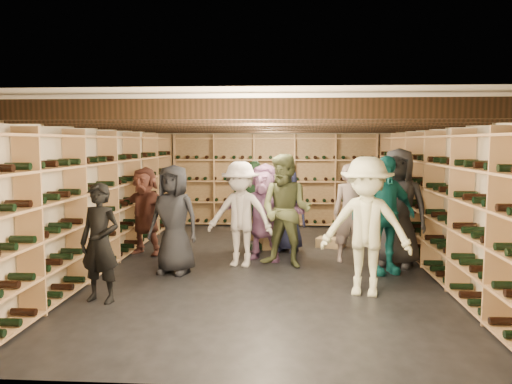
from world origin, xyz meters
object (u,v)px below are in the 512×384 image
object	(u,v)px
crate_stack_right	(259,227)
person_6	(287,211)
person_5	(145,211)
person_4	(384,215)
person_0	(174,219)
person_1	(100,243)
person_10	(254,205)
person_7	(351,213)
person_11	(264,212)
crate_stack_left	(273,235)
person_3	(366,226)
person_8	(396,213)
person_2	(286,211)
person_9	(240,214)
crate_loose	(331,243)
person_12	(398,208)

from	to	relation	value
crate_stack_right	person_6	xyz separation A→B (m)	(0.57, -1.06, 0.49)
person_5	person_4	bearing A→B (deg)	3.11
person_0	person_1	size ratio (longest dim) A/B	1.11
person_10	person_4	bearing A→B (deg)	-46.31
crate_stack_right	person_4	world-z (taller)	person_4
person_7	person_6	bearing A→B (deg)	143.81
person_11	crate_stack_left	bearing A→B (deg)	101.26
person_5	person_3	bearing A→B (deg)	-13.47
person_4	person_7	size ratio (longest dim) A/B	1.10
person_6	person_8	bearing A→B (deg)	7.37
person_2	person_7	world-z (taller)	person_2
person_0	person_5	world-z (taller)	person_0
person_1	person_7	world-z (taller)	person_7
person_0	person_3	world-z (taller)	person_3
crate_stack_left	person_7	bearing A→B (deg)	-36.12
person_9	person_6	bearing A→B (deg)	69.19
person_2	person_6	world-z (taller)	person_2
person_2	person_4	xyz separation A→B (m)	(1.46, -0.30, -0.01)
person_11	person_3	bearing A→B (deg)	-33.13
person_3	person_7	size ratio (longest dim) A/B	1.11
crate_loose	person_6	xyz separation A→B (m)	(-0.82, -0.40, 0.66)
crate_stack_right	person_11	bearing A→B (deg)	-84.03
person_0	person_2	distance (m)	1.75
crate_stack_left	person_12	size ratio (longest dim) A/B	0.31
person_0	crate_stack_left	bearing A→B (deg)	67.24
person_8	crate_stack_left	bearing A→B (deg)	-170.83
crate_stack_left	person_11	size ratio (longest dim) A/B	0.36
person_0	person_11	xyz separation A→B (m)	(1.31, 0.92, -0.01)
person_3	person_4	bearing A→B (deg)	82.65
person_2	person_7	size ratio (longest dim) A/B	1.11
person_5	person_6	world-z (taller)	person_5
person_3	person_9	size ratio (longest dim) A/B	1.07
crate_stack_right	person_7	distance (m)	2.46
person_6	person_5	bearing A→B (deg)	-154.65
person_0	person_4	bearing A→B (deg)	18.75
person_2	person_11	distance (m)	0.56
crate_loose	person_9	xyz separation A→B (m)	(-1.56, -1.52, 0.75)
person_5	person_10	world-z (taller)	person_10
person_12	person_4	bearing A→B (deg)	-99.20
crate_stack_left	person_9	xyz separation A→B (m)	(-0.49, -1.35, 0.58)
person_8	crate_stack_right	bearing A→B (deg)	174.01
crate_stack_right	person_1	xyz separation A→B (m)	(-1.73, -4.07, 0.48)
person_0	person_7	world-z (taller)	person_0
crate_loose	person_8	size ratio (longest dim) A/B	0.33
person_7	person_8	size ratio (longest dim) A/B	1.07
person_3	person_6	distance (m)	2.72
crate_loose	person_12	size ratio (longest dim) A/B	0.27
crate_stack_right	person_3	distance (m)	3.97
crate_loose	person_2	size ratio (longest dim) A/B	0.28
person_3	person_4	size ratio (longest dim) A/B	1.01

